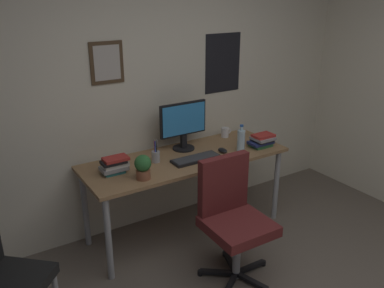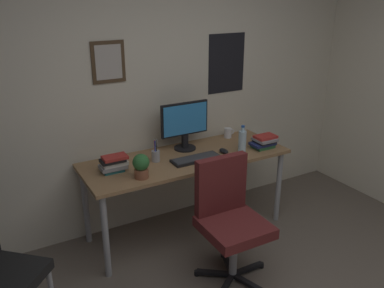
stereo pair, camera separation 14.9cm
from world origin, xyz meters
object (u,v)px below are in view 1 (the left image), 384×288
Objects in this scene: potted_plant at (143,166)px; book_stack_right at (114,165)px; monitor at (183,124)px; keyboard at (196,159)px; water_bottle at (241,140)px; computer_mouse at (223,150)px; coffee_mug_near at (225,132)px; pen_cup at (156,156)px; office_chair at (232,214)px; book_stack_left at (262,140)px.

potted_plant reaches higher than book_stack_right.
keyboard is (-0.05, -0.28, -0.23)m from monitor.
keyboard is at bearing 173.76° from water_bottle.
keyboard is 3.91× the size of computer_mouse.
water_bottle reaches higher than coffee_mug_near.
pen_cup reaches higher than computer_mouse.
water_bottle reaches higher than office_chair.
book_stack_right reaches higher than coffee_mug_near.
book_stack_right is (-0.69, 0.12, 0.06)m from keyboard.
book_stack_right is (-1.25, -0.22, 0.02)m from coffee_mug_near.
monitor is 4.18× the size of computer_mouse.
coffee_mug_near is at bearing 21.39° from potted_plant.
office_chair reaches higher than book_stack_right.
monitor is 0.42m from pen_cup.
book_stack_left is 1.38m from book_stack_right.
coffee_mug_near is at bearing 50.46° from computer_mouse.
monitor reaches higher than pen_cup.
monitor is at bearing 20.87° from pen_cup.
office_chair is 8.52× the size of coffee_mug_near.
office_chair is 4.15× the size of book_stack_left.
computer_mouse is at bearing -5.42° from book_stack_right.
coffee_mug_near reaches higher than keyboard.
pen_cup is (-0.35, -0.13, -0.19)m from monitor.
computer_mouse is 0.44× the size of water_bottle.
book_stack_right is at bearing -169.91° from coffee_mug_near.
water_bottle is (0.40, -0.33, -0.13)m from monitor.
book_stack_right is (-0.73, -0.16, -0.17)m from monitor.
water_bottle is at bearing 178.85° from book_stack_left.
monitor reaches higher than office_chair.
keyboard is 3.86× the size of coffee_mug_near.
coffee_mug_near is (0.26, 0.32, 0.03)m from computer_mouse.
coffee_mug_near is 0.56× the size of pen_cup.
book_stack_right is (-0.99, 0.09, 0.05)m from computer_mouse.
coffee_mug_near is (0.51, 0.06, -0.19)m from monitor.
computer_mouse is 0.85m from potted_plant.
office_chair is 0.76m from potted_plant.
keyboard is 0.66m from coffee_mug_near.
potted_plant is at bearing -147.42° from monitor.
book_stack_right is at bearing 172.90° from book_stack_left.
potted_plant is 0.26m from book_stack_right.
monitor reaches higher than book_stack_right.
water_bottle is 1.18× the size of book_stack_right.
water_bottle is 2.26× the size of coffee_mug_near.
book_stack_left reaches higher than keyboard.
book_stack_right reaches higher than computer_mouse.
water_bottle is 1.26× the size of pen_cup.
coffee_mug_near is at bearing 56.51° from office_chair.
office_chair is at bearing -70.82° from pen_cup.
water_bottle reaches higher than potted_plant.
computer_mouse is at bearing 7.81° from potted_plant.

